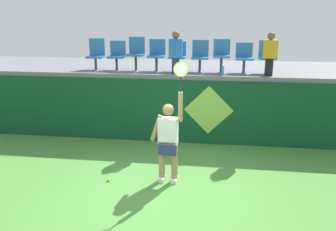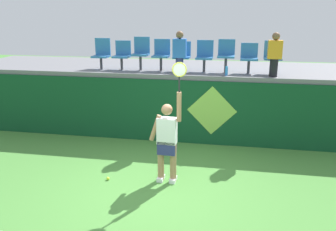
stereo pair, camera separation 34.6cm
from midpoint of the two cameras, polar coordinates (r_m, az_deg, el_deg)
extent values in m
plane|color=#478438|center=(7.12, -3.16, -12.02)|extent=(40.00, 40.00, 0.00)
cube|color=#0F4223|center=(9.47, 0.09, 0.72)|extent=(13.25, 0.20, 1.67)
cube|color=slate|center=(10.72, 1.17, 7.44)|extent=(13.25, 3.06, 0.12)
cube|color=white|center=(7.55, -2.29, -9.90)|extent=(0.13, 0.27, 0.08)
cube|color=white|center=(7.50, -0.33, -10.07)|extent=(0.13, 0.27, 0.08)
cylinder|color=#A87A56|center=(7.40, -2.33, -7.33)|extent=(0.13, 0.13, 0.82)
cylinder|color=#A87A56|center=(7.35, -0.33, -7.48)|extent=(0.13, 0.13, 0.82)
cube|color=navy|center=(7.25, -1.35, -5.01)|extent=(0.37, 0.24, 0.28)
cube|color=white|center=(7.13, -1.37, -2.44)|extent=(0.39, 0.24, 0.53)
sphere|color=#A87A56|center=(7.00, -1.39, 0.93)|extent=(0.22, 0.22, 0.22)
cylinder|color=#A87A56|center=(7.17, -3.25, -1.99)|extent=(0.26, 0.10, 0.55)
cylinder|color=#A87A56|center=(6.94, 0.54, 1.39)|extent=(0.09, 0.09, 0.58)
cylinder|color=black|center=(6.84, 0.55, 4.96)|extent=(0.03, 0.03, 0.30)
torus|color=gold|center=(6.79, 0.56, 7.27)|extent=(0.28, 0.04, 0.28)
ellipsoid|color=silver|center=(6.79, 0.56, 7.27)|extent=(0.24, 0.03, 0.24)
sphere|color=#D1E533|center=(7.63, -10.66, -9.97)|extent=(0.07, 0.07, 0.07)
cylinder|color=#338CE5|center=(9.30, 7.58, 7.06)|extent=(0.07, 0.07, 0.23)
cylinder|color=#38383D|center=(10.36, -12.30, 8.01)|extent=(0.07, 0.07, 0.32)
cube|color=#2D70B2|center=(10.34, -12.36, 9.03)|extent=(0.44, 0.42, 0.05)
cube|color=#2D70B2|center=(10.49, -12.09, 10.57)|extent=(0.44, 0.04, 0.47)
cylinder|color=#38383D|center=(10.17, -9.09, 8.05)|extent=(0.07, 0.07, 0.33)
cube|color=#2D70B2|center=(10.15, -9.14, 9.12)|extent=(0.44, 0.42, 0.05)
cube|color=#2D70B2|center=(10.31, -8.89, 10.50)|extent=(0.44, 0.04, 0.40)
cylinder|color=#38383D|center=(10.03, -6.10, 8.23)|extent=(0.07, 0.07, 0.40)
cube|color=#2D70B2|center=(10.00, -6.14, 9.50)|extent=(0.44, 0.42, 0.05)
cube|color=#2D70B2|center=(10.16, -5.92, 11.02)|extent=(0.44, 0.04, 0.44)
cylinder|color=#38383D|center=(9.91, -2.85, 8.13)|extent=(0.07, 0.07, 0.37)
cube|color=#2D70B2|center=(9.88, -2.86, 9.33)|extent=(0.44, 0.42, 0.05)
cube|color=#2D70B2|center=(10.04, -2.68, 10.79)|extent=(0.44, 0.04, 0.42)
cylinder|color=#38383D|center=(9.82, 0.43, 8.03)|extent=(0.07, 0.07, 0.35)
cube|color=#2D70B2|center=(9.79, 0.44, 9.19)|extent=(0.44, 0.42, 0.05)
cube|color=#2D70B2|center=(9.96, 0.58, 10.56)|extent=(0.44, 0.04, 0.38)
cylinder|color=#38383D|center=(9.76, 4.02, 7.91)|extent=(0.07, 0.07, 0.34)
cube|color=#2D70B2|center=(9.73, 4.04, 9.06)|extent=(0.44, 0.42, 0.05)
cube|color=#2D70B2|center=(9.89, 4.15, 10.58)|extent=(0.44, 0.04, 0.43)
cylinder|color=#38383D|center=(9.73, 7.38, 7.96)|extent=(0.07, 0.07, 0.40)
cube|color=#2D70B2|center=(9.70, 7.43, 9.27)|extent=(0.44, 0.42, 0.05)
cube|color=#2D70B2|center=(9.87, 7.49, 10.72)|extent=(0.44, 0.04, 0.41)
cylinder|color=#38383D|center=(9.75, 10.89, 7.66)|extent=(0.07, 0.07, 0.35)
cube|color=#2D70B2|center=(9.72, 10.95, 8.81)|extent=(0.44, 0.42, 0.05)
cube|color=#2D70B2|center=(9.89, 10.97, 10.17)|extent=(0.44, 0.04, 0.37)
cylinder|color=#38383D|center=(9.80, 14.39, 7.56)|extent=(0.07, 0.07, 0.37)
cube|color=#2D70B2|center=(9.77, 14.48, 8.79)|extent=(0.44, 0.42, 0.05)
cube|color=#2D70B2|center=(9.93, 14.46, 10.26)|extent=(0.44, 0.04, 0.42)
cylinder|color=black|center=(9.42, 14.65, 7.43)|extent=(0.20, 0.20, 0.44)
cube|color=orange|center=(9.36, 14.85, 10.12)|extent=(0.34, 0.20, 0.45)
sphere|color=brown|center=(9.34, 14.99, 12.06)|extent=(0.19, 0.19, 0.19)
cylinder|color=navy|center=(9.46, 0.15, 7.90)|extent=(0.20, 0.20, 0.41)
cube|color=blue|center=(9.41, 0.15, 10.59)|extent=(0.34, 0.20, 0.48)
sphere|color=brown|center=(9.38, 0.15, 12.63)|extent=(0.19, 0.19, 0.19)
cube|color=#0F4223|center=(9.55, 5.23, -4.47)|extent=(0.90, 0.01, 0.00)
plane|color=#8CC64C|center=(9.27, 5.37, 0.84)|extent=(1.27, 0.00, 1.27)
camera|label=1|loc=(0.17, -91.31, -0.38)|focal=38.56mm
camera|label=2|loc=(0.17, 88.69, 0.38)|focal=38.56mm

